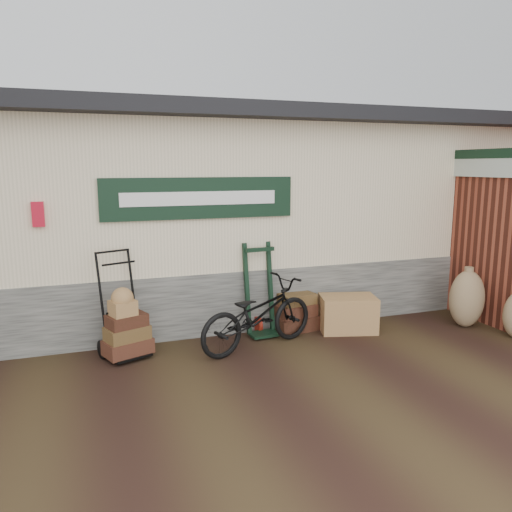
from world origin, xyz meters
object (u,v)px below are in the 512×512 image
Objects in this scene: suitcase_stack at (295,312)px; bicycle at (258,311)px; green_barrow at (260,290)px; wicker_hamper at (348,314)px; porter_trolley at (121,303)px.

suitcase_stack is 0.35× the size of bicycle.
green_barrow is 1.66× the size of wicker_hamper.
porter_trolley is 2.51m from suitcase_stack.
suitcase_stack is 0.79× the size of wicker_hamper.
bicycle is (-0.76, -0.51, 0.24)m from suitcase_stack.
suitcase_stack is at bearing -16.43° from porter_trolley.
green_barrow is 1.35m from wicker_hamper.
wicker_hamper is (1.26, -0.28, -0.40)m from green_barrow.
bicycle is (-1.47, -0.23, 0.26)m from wicker_hamper.
porter_trolley is at bearing -176.12° from suitcase_stack.
green_barrow is (1.92, 0.17, -0.03)m from porter_trolley.
green_barrow is 0.57m from bicycle.
green_barrow is at bearing 180.00° from suitcase_stack.
wicker_hamper is at bearing -99.38° from bicycle.
bicycle is (-0.21, -0.51, -0.14)m from green_barrow.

